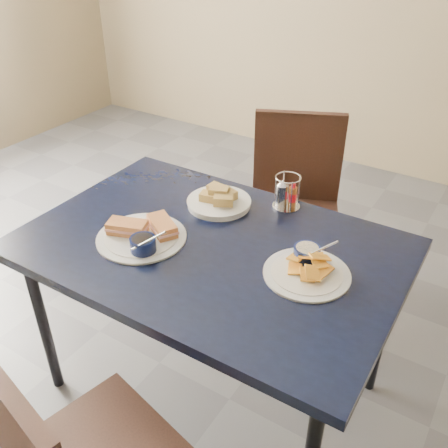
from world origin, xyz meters
The scene contains 7 objects.
ground centered at (0.00, 0.00, 0.00)m, with size 6.00×6.00×0.00m, color #55565A.
dining_table centered at (-0.10, 0.03, 0.69)m, with size 1.34×0.89×0.75m.
chair_far centered at (-0.11, 0.87, 0.53)m, with size 0.57×0.58×0.93m.
sandwich_plate centered at (-0.32, -0.08, 0.77)m, with size 0.33×0.32×0.12m.
plantain_plate centered at (0.25, 0.07, 0.77)m, with size 0.28×0.28×0.12m.
bread_basket centered at (-0.22, 0.27, 0.77)m, with size 0.25×0.25×0.08m.
condiment_caddy centered at (0.01, 0.40, 0.81)m, with size 0.11×0.11×0.14m.
Camera 1 is at (0.71, -1.18, 1.76)m, focal length 40.00 mm.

